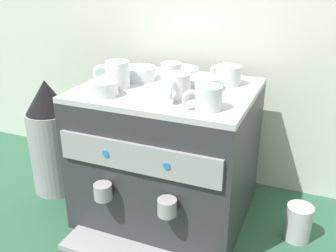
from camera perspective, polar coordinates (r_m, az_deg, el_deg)
The scene contains 14 objects.
ground_plane at distance 1.46m, azimuth 0.00°, elevation -12.32°, with size 4.00×4.00×0.00m, color #28563D.
tiled_backsplash_wall at distance 1.53m, azimuth 4.80°, elevation 10.92°, with size 2.80×0.03×1.05m, color silver.
espresso_machine at distance 1.33m, azimuth -0.07°, elevation -4.10°, with size 0.56×0.57×0.47m.
ceramic_cup_0 at distance 1.12m, azimuth 1.37°, elevation 5.97°, with size 0.08×0.12×0.08m.
ceramic_cup_1 at distance 1.28m, azimuth 8.86°, elevation 7.55°, with size 0.11×0.08×0.06m.
ceramic_cup_2 at distance 1.24m, azimuth -7.74°, elevation 7.66°, with size 0.12×0.08×0.08m.
ceramic_cup_3 at distance 1.22m, azimuth 0.55°, elevation 7.56°, with size 0.06×0.11×0.08m.
ceramic_cup_4 at distance 1.04m, azimuth 5.85°, elevation 4.23°, with size 0.10×0.09×0.07m.
ceramic_bowl_0 at distance 1.33m, azimuth -4.32°, elevation 7.85°, with size 0.12×0.12×0.04m.
ceramic_bowl_1 at distance 1.17m, azimuth -9.66°, elevation 5.49°, with size 0.09×0.09×0.04m.
ceramic_bowl_2 at distance 1.34m, azimuth 1.80°, elevation 7.89°, with size 0.12×0.12×0.04m.
ceramic_bowl_3 at distance 1.21m, azimuth 5.25°, elevation 6.26°, with size 0.10×0.10×0.04m.
coffee_grinder at distance 1.54m, azimuth -17.00°, elevation -1.81°, with size 0.17×0.17×0.46m.
milk_pitcher at distance 1.36m, azimuth 18.90°, elevation -13.50°, with size 0.08×0.08×0.12m, color #B7B7BC.
Camera 1 is at (0.46, -1.10, 0.84)m, focal length 40.80 mm.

